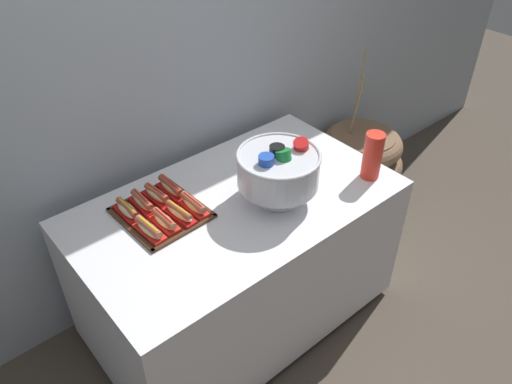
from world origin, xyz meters
name	(u,v)px	position (x,y,z in m)	size (l,w,h in m)	color
ground_plane	(240,312)	(0.00, 0.00, 0.00)	(10.00, 10.00, 0.00)	#4C4238
back_wall	(157,49)	(0.00, 0.55, 1.30)	(6.00, 0.10, 2.60)	#9EA8B2
buffet_table	(238,259)	(0.00, 0.00, 0.40)	(1.45, 0.85, 0.77)	silver
floor_vase	(358,172)	(1.17, 0.22, 0.27)	(0.58, 0.58, 1.08)	brown
serving_tray	(161,213)	(-0.30, 0.14, 0.77)	(0.35, 0.37, 0.01)	#472B19
hot_dog_0	(149,229)	(-0.41, 0.05, 0.80)	(0.07, 0.17, 0.06)	red
hot_dog_1	(164,221)	(-0.33, 0.05, 0.80)	(0.06, 0.15, 0.06)	red
hot_dog_2	(179,213)	(-0.26, 0.06, 0.80)	(0.07, 0.18, 0.06)	#B21414
hot_dog_3	(193,205)	(-0.18, 0.06, 0.80)	(0.06, 0.16, 0.06)	red
hot_dog_4	(127,210)	(-0.42, 0.22, 0.80)	(0.07, 0.16, 0.06)	#B21414
hot_dog_5	(142,202)	(-0.34, 0.22, 0.80)	(0.06, 0.17, 0.06)	red
hot_dog_6	(157,195)	(-0.27, 0.22, 0.80)	(0.08, 0.17, 0.06)	#B21414
hot_dog_7	(171,188)	(-0.19, 0.23, 0.81)	(0.06, 0.17, 0.06)	#B21414
punch_bowl	(279,169)	(0.15, -0.11, 0.93)	(0.36, 0.36, 0.28)	silver
cup_stack	(373,156)	(0.60, -0.26, 0.88)	(0.09, 0.09, 0.23)	red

